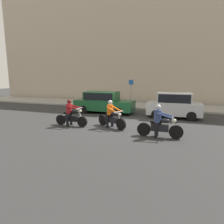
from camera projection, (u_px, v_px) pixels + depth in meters
ground_plane at (114, 124)px, 12.04m from camera, size 80.00×80.00×0.00m
sidewalk_slab at (140, 105)px, 19.43m from camera, size 40.00×4.40×0.14m
building_facade at (148, 40)px, 21.38m from camera, size 40.00×1.40×13.79m
motorcycle_with_rider_denim_blue at (160, 124)px, 9.26m from camera, size 2.18×0.70×1.59m
motorcycle_with_rider_crimson at (71, 115)px, 11.47m from camera, size 2.10×0.70×1.58m
motorcycle_with_rider_orange_stripe at (111, 116)px, 11.10m from camera, size 1.98×1.09×1.57m
parked_sedan_forest_green at (103, 102)px, 15.68m from camera, size 4.75×1.82×1.72m
parked_hatchback_silver at (174, 105)px, 13.75m from camera, size 3.70×1.76×1.80m
street_sign_post at (131, 90)px, 18.60m from camera, size 0.44×0.08×2.51m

